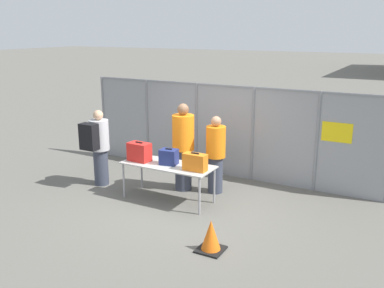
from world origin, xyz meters
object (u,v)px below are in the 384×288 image
Objects in this scene: suitcase_red at (139,152)px; suitcase_orange at (195,162)px; suitcase_navy at (169,157)px; traveler_hooded at (98,145)px; security_worker_far at (216,154)px; utility_trailer at (299,146)px; traffic_cone at (211,237)px; security_worker_near at (183,146)px; inspection_table at (168,167)px.

suitcase_red is 1.03× the size of suitcase_orange.
suitcase_navy is 0.22× the size of traveler_hooded.
suitcase_red is 0.28× the size of security_worker_far.
traveler_hooded is at bearing -131.04° from utility_trailer.
security_worker_far reaches higher than traffic_cone.
utility_trailer is (2.18, 3.92, -0.52)m from suitcase_red.
traveler_hooded is 1.86m from security_worker_near.
suitcase_navy is 0.20× the size of security_worker_near.
security_worker_near is at bearing 9.79° from security_worker_far.
inspection_table is at bearing -168.77° from suitcase_navy.
suitcase_navy is 0.09× the size of utility_trailer.
traveler_hooded reaches higher than security_worker_far.
security_worker_far is (1.25, 0.93, -0.10)m from suitcase_red.
security_worker_near is at bearing 132.34° from suitcase_orange.
utility_trailer is at bearing 76.82° from suitcase_orange.
inspection_table is 0.69m from suitcase_orange.
inspection_table is at bearing 139.45° from traffic_cone.
security_worker_near is (0.58, 0.75, 0.02)m from suitcase_red.
suitcase_red is (-0.62, -0.08, 0.24)m from inspection_table.
suitcase_red is at bearing -172.63° from inspection_table.
suitcase_red reaches higher than suitcase_navy.
inspection_table is at bearing 7.37° from suitcase_red.
security_worker_far is at bearing 54.23° from suitcase_navy.
traffic_cone is at bearing -40.96° from suitcase_navy.
suitcase_orange is 1.02m from security_worker_near.
suitcase_orange is at bearing -7.50° from suitcase_navy.
inspection_table is 5.06× the size of suitcase_navy.
security_worker_near is (1.73, 0.67, 0.04)m from traveler_hooded.
utility_trailer is at bearing 60.86° from suitcase_red.
traffic_cone is (1.02, -2.25, -0.61)m from security_worker_far.
suitcase_navy is 0.22× the size of security_worker_far.
traveler_hooded is at bearing 157.53° from traffic_cone.
utility_trailer is at bearing 90.90° from traffic_cone.
suitcase_orange is 2.42m from traveler_hooded.
security_worker_far is 0.40× the size of utility_trailer.
traveler_hooded is 2.54m from security_worker_far.
traveler_hooded is at bearing 179.89° from suitcase_navy.
inspection_table is 4.11× the size of suitcase_orange.
suitcase_orange is at bearing -6.94° from inspection_table.
suitcase_orange reaches higher than suitcase_navy.
utility_trailer is 8.14× the size of traffic_cone.
traveler_hooded is at bearing 177.97° from suitcase_orange.
traffic_cone is at bearing -40.55° from inspection_table.
security_worker_far is 2.55m from traffic_cone.
security_worker_near is 1.14× the size of security_worker_far.
traveler_hooded reaches higher than suitcase_orange.
traveler_hooded is at bearing 22.02° from security_worker_near.
security_worker_far is (2.40, 0.84, -0.07)m from traveler_hooded.
suitcase_orange is 0.93m from security_worker_far.
utility_trailer is (0.92, 3.91, -0.50)m from suitcase_orange.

